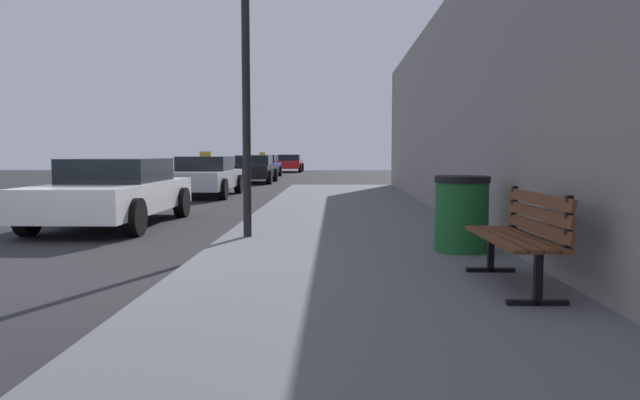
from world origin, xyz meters
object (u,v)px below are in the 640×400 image
Objects in this scene: car_black at (254,169)px; car_white at (115,191)px; car_silver at (205,176)px; street_lamp at (245,24)px; car_red at (289,163)px; car_blue at (262,166)px; trash_bin at (462,213)px; bench at (522,232)px.

car_white is at bearing 88.50° from car_black.
car_silver reaches higher than car_white.
street_lamp is 34.13m from car_red.
car_silver is 24.05m from car_red.
car_blue is 9.42m from car_red.
trash_bin is 6.87m from car_white.
car_red is at bearing -91.51° from car_white.
car_blue is at bearing -90.04° from car_white.
car_black is at bearing 103.09° from bench.
bench is 5.03m from street_lamp.
car_silver reaches higher than bench.
car_silver is at bearing 113.01° from bench.
street_lamp is 18.72m from car_black.
car_red is (0.82, 9.39, -0.00)m from car_blue.
car_black is 15.59m from car_red.
car_white is 1.12× the size of car_black.
bench is 8.16m from car_white.
street_lamp is (-2.87, 1.19, 2.59)m from trash_bin.
car_red is (0.79, 24.04, -0.00)m from car_silver.
car_white is 1.06× the size of car_red.
trash_bin reaches higher than bench.
car_white is 1.06× the size of car_silver.
bench is 0.36× the size of car_red.
car_red is (-5.09, 37.09, -0.01)m from bench.
car_silver is 1.05× the size of car_black.
car_blue reaches higher than car_red.
car_blue is (-5.91, 27.70, -0.01)m from bench.
bench is 22.19m from car_black.
car_white is 22.08m from car_blue.
car_blue is at bearing 85.04° from car_red.
bench is at bearing 102.04° from car_blue.
trash_bin is 0.21× the size of car_blue.
car_white is at bearing 89.71° from car_silver.
car_black is at bearing 93.67° from car_blue.
street_lamp is at bearing 139.48° from car_white.
car_blue reaches higher than car_white.
street_lamp reaches higher than car_blue.
street_lamp is at bearing 93.52° from car_red.
bench is 0.35× the size of street_lamp.
car_silver is (-5.89, 13.04, -0.01)m from bench.
car_blue reaches higher than car_black.
car_white is at bearing 147.54° from trash_bin.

